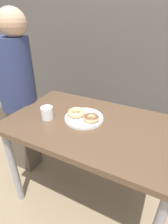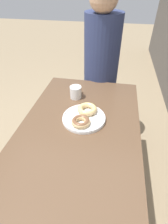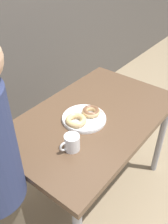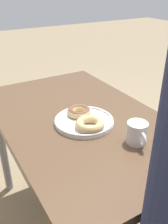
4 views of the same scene
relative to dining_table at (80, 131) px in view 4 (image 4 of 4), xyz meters
name	(u,v)px [view 4 (image 4 of 4)]	position (x,y,z in m)	size (l,w,h in m)	color
ground_plane	(98,214)	(0.00, -0.13, -0.69)	(14.00, 14.00, 0.00)	#937F60
dining_table	(80,131)	(0.00, 0.00, 0.00)	(1.18, 0.73, 0.78)	brown
donut_plate	(84,120)	(-0.07, 0.02, 0.11)	(0.30, 0.28, 0.05)	white
coffee_mug	(137,133)	(-0.31, -0.09, 0.14)	(0.12, 0.08, 0.09)	white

